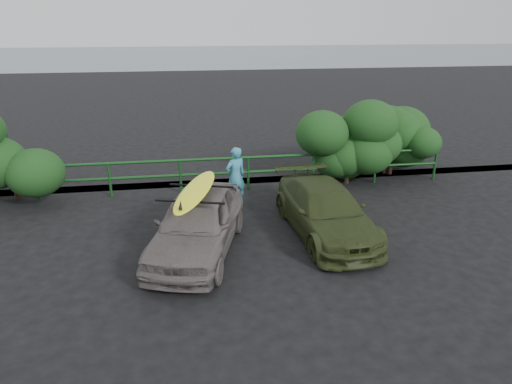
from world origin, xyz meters
TOP-DOWN VIEW (x-y plane):
  - ground at (0.00, 0.00)m, footprint 80.00×80.00m
  - ocean at (0.00, 60.00)m, footprint 200.00×200.00m
  - guardrail at (0.00, 5.00)m, footprint 14.00×0.08m
  - shrub_left at (-4.80, 5.40)m, footprint 3.20×2.40m
  - shrub_right at (5.00, 5.50)m, footprint 3.20×2.40m
  - sedan at (-0.63, 1.28)m, footprint 2.63×4.23m
  - olive_vehicle at (2.39, 1.74)m, footprint 1.93×4.12m
  - man at (0.50, 3.88)m, footprint 0.70×0.60m
  - roof_rack at (-0.63, 1.28)m, footprint 1.67×1.38m
  - surfboard at (-0.63, 1.28)m, footprint 1.29×2.72m

SIDE VIEW (x-z plane):
  - ground at x=0.00m, z-range 0.00..0.00m
  - ocean at x=0.00m, z-range 0.00..0.00m
  - guardrail at x=0.00m, z-range 0.00..1.04m
  - olive_vehicle at x=2.39m, z-range 0.00..1.16m
  - sedan at x=-0.63m, z-range 0.00..1.34m
  - man at x=0.50m, z-range 0.00..1.63m
  - shrub_right at x=5.00m, z-range 0.00..2.39m
  - shrub_left at x=-4.80m, z-range 0.00..2.45m
  - roof_rack at x=-0.63m, z-range 1.34..1.39m
  - surfboard at x=-0.63m, z-range 1.39..1.47m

